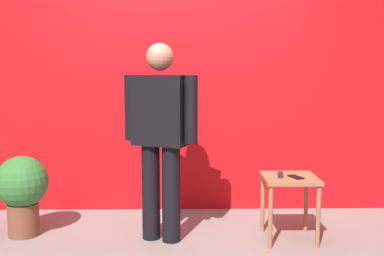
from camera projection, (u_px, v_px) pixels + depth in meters
The scene contains 6 objects.
back_wall_red at pixel (180, 68), 4.68m from camera, with size 4.76×0.12×2.84m, color red.
standing_person at pixel (161, 132), 3.85m from camera, with size 0.63×0.36×1.62m.
side_table at pixel (290, 188), 3.91m from camera, with size 0.44×0.44×0.54m.
cell_phone at pixel (296, 177), 3.86m from camera, with size 0.07×0.14×0.01m, color black.
tv_remote at pixel (280, 175), 3.92m from camera, with size 0.04×0.17×0.02m, color black.
potted_plant at pixel (22, 189), 4.01m from camera, with size 0.44×0.44×0.69m.
Camera 1 is at (0.04, -3.43, 1.43)m, focal length 44.38 mm.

